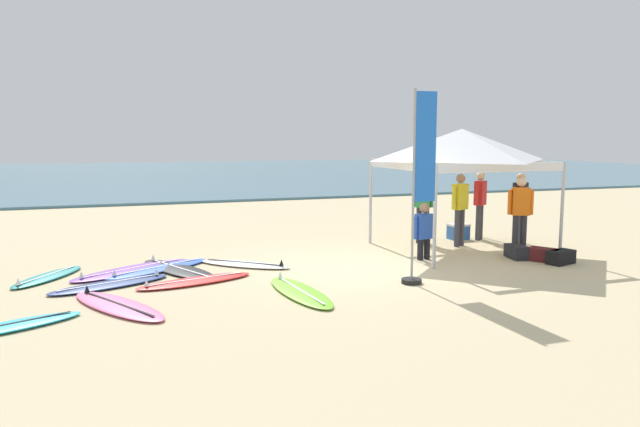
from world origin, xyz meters
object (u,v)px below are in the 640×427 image
Objects in this scene: surfboard_white at (245,264)px; person_red at (480,201)px; surfboard_lime at (300,292)px; cooler_box at (458,231)px; surfboard_red at (195,281)px; surfboard_blue at (158,268)px; gear_bag_on_sand at (517,252)px; person_yellow at (460,205)px; surfboard_cyan at (10,326)px; surfboard_black at (178,269)px; surfboard_pink at (117,305)px; gear_bag_near_tent at (561,257)px; gear_bag_by_pole at (544,255)px; banner_flag at (419,195)px; surfboard_navy at (111,284)px; surfboard_purple at (132,270)px; person_green at (423,203)px; person_blue at (424,229)px; canopy_tent at (462,145)px; person_black at (520,203)px; surfboard_teal at (47,277)px.

person_red is at bearing 9.76° from surfboard_white.
cooler_box is (5.37, 3.74, 0.16)m from surfboard_lime.
surfboard_blue is at bearing 113.28° from surfboard_red.
surfboard_white is 5.75m from gear_bag_on_sand.
surfboard_red is at bearing -166.37° from person_yellow.
surfboard_cyan and surfboard_black have the same top height.
surfboard_pink is 1.26× the size of surfboard_white.
gear_bag_near_tent is 1.00× the size of gear_bag_by_pole.
banner_flag is 5.67× the size of gear_bag_on_sand.
surfboard_cyan is 3.22m from surfboard_red.
surfboard_purple is at bearing 69.61° from surfboard_navy.
gear_bag_near_tent is (5.72, 0.47, 0.10)m from surfboard_lime.
surfboard_pink is at bearing -175.69° from gear_bag_by_pole.
gear_bag_on_sand is (1.01, -2.28, -0.85)m from person_green.
person_red is at bearing 16.39° from surfboard_red.
surfboard_black is at bearing 170.61° from gear_bag_on_sand.
person_blue is at bearing 14.95° from surfboard_pink.
person_green is (4.22, 3.51, 0.95)m from surfboard_lime.
canopy_tent is 1.64× the size of surfboard_cyan.
surfboard_navy is at bearing -170.49° from person_yellow.
gear_bag_near_tent is at bearing -107.31° from person_black.
banner_flag is (-2.65, -2.84, 0.59)m from person_yellow.
surfboard_cyan is 3.21× the size of gear_bag_on_sand.
person_blue reaches higher than surfboard_black.
surfboard_cyan is at bearing -161.95° from canopy_tent.
person_yellow is 2.37m from gear_bag_by_pole.
surfboard_pink is 3.91× the size of gear_bag_near_tent.
gear_bag_on_sand is at bearing -66.10° from person_green.
person_yellow is at bearing 2.38° from surfboard_blue.
gear_bag_on_sand reaches higher than surfboard_cyan.
surfboard_lime and surfboard_black have the same top height.
surfboard_cyan is 2.97m from surfboard_teal.
gear_bag_by_pole reaches higher than surfboard_blue.
surfboard_black is 1.44× the size of person_black.
surfboard_teal is 7.40m from person_blue.
gear_bag_on_sand is 1.20× the size of cooler_box.
gear_bag_on_sand is (0.38, -1.64, -0.85)m from person_yellow.
person_red reaches higher than cooler_box.
person_yellow is at bearing 110.04° from gear_bag_near_tent.
person_green is at bearing 39.78° from surfboard_lime.
person_green reaches higher than person_blue.
person_green is at bearing 107.65° from canopy_tent.
person_yellow is at bearing -147.59° from person_red.
gear_bag_near_tent is 1.20× the size of cooler_box.
surfboard_pink is 7.89m from person_green.
person_blue reaches higher than surfboard_cyan.
canopy_tent reaches higher than cooler_box.
surfboard_blue is 0.98× the size of surfboard_pink.
person_green is at bearing 24.98° from surfboard_cyan.
surfboard_purple is 5.63m from banner_flag.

